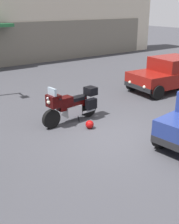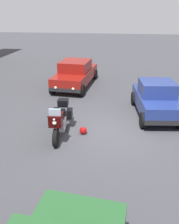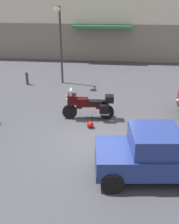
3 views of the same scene
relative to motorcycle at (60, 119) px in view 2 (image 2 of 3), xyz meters
The scene contains 5 objects.
ground_plane 2.07m from the motorcycle, 72.75° to the right, with size 80.00×80.00×0.00m, color #38383D.
motorcycle is the anchor object (origin of this frame).
helmet 0.99m from the motorcycle, 80.75° to the right, with size 0.28×0.28×0.28m, color #990C0C.
car_sedan_far 6.21m from the motorcycle, ahead, with size 4.68×2.24×1.56m.
car_compact_side 4.39m from the motorcycle, 58.02° to the right, with size 3.60×2.05×1.56m.
Camera 2 is at (-8.39, -0.32, 4.39)m, focal length 38.39 mm.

